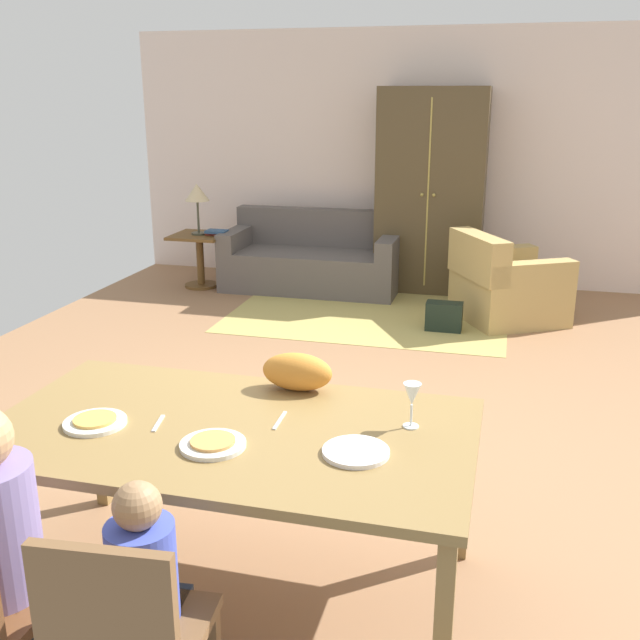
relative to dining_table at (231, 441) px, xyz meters
name	(u,v)px	position (x,y,z in m)	size (l,w,h in m)	color
ground_plane	(364,391)	(0.09, 2.30, -0.71)	(6.63, 6.62, 0.02)	#956A48
back_wall	(427,159)	(0.09, 5.66, 0.65)	(6.63, 0.10, 2.70)	silver
dining_table	(231,441)	(0.00, 0.00, 0.00)	(1.93, 1.07, 0.76)	olive
plate_near_man	(95,423)	(-0.53, -0.12, 0.07)	(0.25, 0.25, 0.02)	silver
pizza_near_man	(95,419)	(-0.53, -0.12, 0.09)	(0.17, 0.17, 0.01)	gold
plate_near_child	(213,445)	(0.00, -0.18, 0.07)	(0.25, 0.25, 0.02)	silver
pizza_near_child	(213,441)	(0.00, -0.18, 0.09)	(0.17, 0.17, 0.01)	#D3944B
plate_near_woman	(356,452)	(0.53, -0.10, 0.07)	(0.25, 0.25, 0.02)	white
wine_glass	(412,396)	(0.70, 0.18, 0.19)	(0.07, 0.07, 0.19)	silver
fork	(158,423)	(-0.29, -0.05, 0.07)	(0.02, 0.15, 0.01)	silver
knife	(280,420)	(0.17, 0.10, 0.07)	(0.01, 0.17, 0.01)	silver
person_man	(6,567)	(-0.53, -0.72, -0.18)	(0.30, 0.40, 1.11)	#354149
dining_chair_child	(125,637)	(0.01, -0.90, -0.21)	(0.46, 0.46, 0.87)	brown
person_child	(151,615)	(0.00, -0.73, -0.27)	(0.22, 0.30, 0.92)	#293441
cat	(297,372)	(0.15, 0.44, 0.15)	(0.32, 0.16, 0.17)	orange
area_rug	(368,315)	(-0.23, 4.13, -0.69)	(2.60, 1.80, 0.01)	tan
couch	(313,261)	(-1.01, 4.98, -0.40)	(1.86, 0.86, 0.82)	#59524E
armchair	(505,287)	(1.01, 4.30, -0.38)	(1.17, 1.17, 0.82)	tan
armoire	(431,191)	(0.19, 5.27, 0.35)	(1.10, 0.59, 2.10)	#4E3F26
side_table	(200,253)	(-2.21, 4.73, -0.32)	(0.56, 0.56, 0.58)	brown
table_lamp	(197,194)	(-2.21, 4.73, 0.31)	(0.26, 0.26, 0.54)	#404231
book_lower	(218,233)	(-2.01, 4.76, -0.10)	(0.22, 0.16, 0.03)	maroon
book_upper	(217,231)	(-2.00, 4.72, -0.08)	(0.22, 0.16, 0.03)	#2F4F77
handbag	(444,317)	(0.51, 3.83, -0.57)	(0.32, 0.16, 0.26)	black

